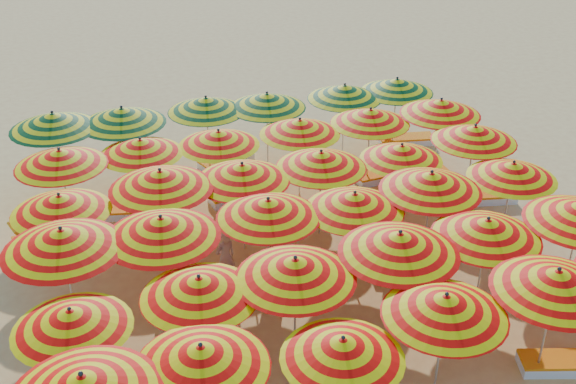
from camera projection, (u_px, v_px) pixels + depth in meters
The scene contains 48 objects.
ground at pixel (295, 260), 17.22m from camera, with size 120.00×120.00×0.00m, color #DFB263.
umbrella_1 at pixel (201, 357), 11.28m from camera, with size 2.76×2.76×2.34m.
umbrella_2 at pixel (343, 348), 11.65m from camera, with size 2.07×2.07×2.19m.
umbrella_3 at pixel (445, 306), 12.38m from camera, with size 2.77×2.77×2.36m.
umbrella_4 at pixel (557, 281), 12.83m from camera, with size 2.70×2.70×2.47m.
umbrella_6 at pixel (71, 319), 12.26m from camera, with size 2.21×2.21×2.20m.
umbrella_7 at pixel (199, 287), 12.90m from camera, with size 2.39×2.39×2.31m.
umbrella_8 at pixel (295, 269), 13.22m from camera, with size 2.82×2.82×2.43m.
umbrella_9 at pixel (399, 243), 13.84m from camera, with size 2.96×2.96×2.51m.
umbrella_10 at pixel (487, 229), 14.51m from camera, with size 2.96×2.96×2.38m.
umbrella_12 at pixel (62, 240), 13.89m from camera, with size 3.08×3.08×2.54m.
umbrella_13 at pixel (161, 228), 14.34m from camera, with size 2.62×2.62×2.51m.
umbrella_14 at pixel (268, 209), 15.20m from camera, with size 2.55×2.55×2.39m.
umbrella_15 at pixel (354, 202), 15.54m from camera, with size 2.79×2.79×2.33m.
umbrella_16 at pixel (431, 182), 16.11m from camera, with size 2.36×2.36×2.46m.
umbrella_17 at pixel (513, 171), 16.99m from camera, with size 2.66×2.66×2.25m.
umbrella_18 at pixel (60, 204), 15.53m from camera, with size 2.81×2.81×2.30m.
umbrella_19 at pixel (161, 180), 16.10m from camera, with size 2.87×2.87×2.51m.
umbrella_20 at pixel (242, 173), 16.66m from camera, with size 2.47×2.47×2.37m.
umbrella_21 at pixel (321, 160), 17.27m from camera, with size 2.89×2.89×2.35m.
umbrella_22 at pixel (402, 153), 17.93m from camera, with size 2.60×2.60×2.20m.
umbrella_23 at pixel (475, 134), 18.59m from camera, with size 2.75×2.75×2.36m.
umbrella_24 at pixel (60, 158), 17.33m from camera, with size 2.95×2.95×2.37m.
umbrella_25 at pixel (141, 147), 18.12m from camera, with size 2.79×2.79×2.25m.
umbrella_26 at pixel (219, 138), 18.57m from camera, with size 2.76×2.76×2.25m.
umbrella_27 at pixel (300, 127), 19.09m from camera, with size 2.60×2.60×2.30m.
umbrella_28 at pixel (370, 117), 19.65m from camera, with size 2.29×2.29×2.32m.
umbrella_29 at pixel (441, 107), 20.06m from camera, with size 2.93×2.93×2.40m.
umbrella_30 at pixel (53, 121), 19.01m from camera, with size 2.53×2.53×2.49m.
umbrella_31 at pixel (122, 116), 19.37m from camera, with size 2.90×2.90×2.47m.
umbrella_32 at pixel (206, 105), 20.35m from camera, with size 2.84×2.84×2.34m.
umbrella_33 at pixel (267, 101), 20.54m from camera, with size 2.85×2.85×2.37m.
umbrella_34 at pixel (345, 92), 21.21m from camera, with size 2.77×2.77×2.34m.
umbrella_35 at pixel (397, 86), 21.64m from camera, with size 2.82×2.82×2.35m.
lounger_0 at pixel (566, 362), 13.92m from camera, with size 1.83×1.07×0.69m.
lounger_2 at pixel (112, 382), 13.45m from camera, with size 1.83×1.12×0.69m.
lounger_3 at pixel (198, 306), 15.44m from camera, with size 1.83×1.16×0.69m.
lounger_4 at pixel (288, 274), 16.45m from camera, with size 1.82×1.19×0.69m.
lounger_5 at pixel (404, 265), 16.77m from camera, with size 1.83×1.13×0.69m.
lounger_6 at pixel (483, 196), 19.63m from camera, with size 1.82×0.94×0.69m.
lounger_7 at pixel (48, 235), 17.91m from camera, with size 1.83×1.08×0.69m.
lounger_8 at pixel (128, 211), 18.95m from camera, with size 1.82×0.97×0.69m.
lounger_9 at pixel (239, 195), 19.71m from camera, with size 1.80×0.84×0.69m.
lounger_10 at pixel (385, 174), 20.76m from camera, with size 1.77×0.72×0.69m.
lounger_11 at pixel (418, 175), 20.73m from camera, with size 1.74×0.61×0.69m.
lounger_12 at pixel (227, 159), 21.63m from camera, with size 1.83×1.14×0.69m.
lounger_13 at pixel (405, 139), 22.84m from camera, with size 1.81×0.91×0.69m.
beachgoer_a at pixel (225, 258), 16.12m from camera, with size 0.49×0.32×1.35m, color tan.
Camera 1 is at (-4.63, -13.48, 9.80)m, focal length 45.00 mm.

